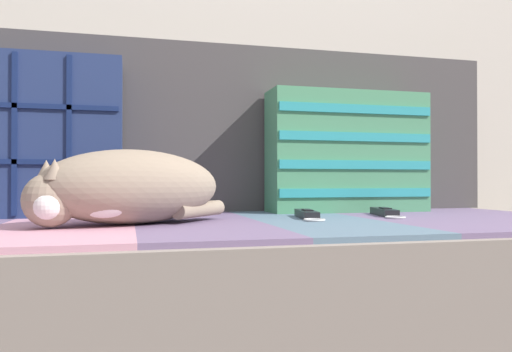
{
  "coord_description": "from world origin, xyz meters",
  "views": [
    {
      "loc": [
        -0.28,
        -1.0,
        0.47
      ],
      "look_at": [
        -0.01,
        0.05,
        0.48
      ],
      "focal_mm": 35.0,
      "sensor_mm": 36.0,
      "label": 1
    }
  ],
  "objects_px": {
    "game_remote_far": "(385,212)",
    "throw_pillow_striped": "(347,152)",
    "game_remote_near": "(307,214)",
    "couch": "(253,303)",
    "throw_pillow_quilted": "(47,137)",
    "sleeping_cat": "(126,188)"
  },
  "relations": [
    {
      "from": "couch",
      "to": "game_remote_far",
      "type": "relative_size",
      "value": 8.43
    },
    {
      "from": "couch",
      "to": "game_remote_near",
      "type": "distance_m",
      "value": 0.24
    },
    {
      "from": "sleeping_cat",
      "to": "game_remote_far",
      "type": "bearing_deg",
      "value": 9.05
    },
    {
      "from": "game_remote_near",
      "to": "game_remote_far",
      "type": "bearing_deg",
      "value": 6.95
    },
    {
      "from": "sleeping_cat",
      "to": "game_remote_near",
      "type": "height_order",
      "value": "sleeping_cat"
    },
    {
      "from": "throw_pillow_striped",
      "to": "sleeping_cat",
      "type": "relative_size",
      "value": 1.07
    },
    {
      "from": "sleeping_cat",
      "to": "throw_pillow_quilted",
      "type": "bearing_deg",
      "value": 124.35
    },
    {
      "from": "throw_pillow_quilted",
      "to": "game_remote_far",
      "type": "relative_size",
      "value": 1.98
    },
    {
      "from": "sleeping_cat",
      "to": "game_remote_near",
      "type": "xyz_separation_m",
      "value": [
        0.42,
        0.08,
        -0.07
      ]
    },
    {
      "from": "sleeping_cat",
      "to": "game_remote_far",
      "type": "distance_m",
      "value": 0.65
    },
    {
      "from": "throw_pillow_quilted",
      "to": "throw_pillow_striped",
      "type": "distance_m",
      "value": 0.82
    },
    {
      "from": "throw_pillow_striped",
      "to": "game_remote_near",
      "type": "bearing_deg",
      "value": -133.93
    },
    {
      "from": "game_remote_near",
      "to": "game_remote_far",
      "type": "distance_m",
      "value": 0.22
    },
    {
      "from": "game_remote_far",
      "to": "throw_pillow_striped",
      "type": "bearing_deg",
      "value": 96.28
    },
    {
      "from": "throw_pillow_striped",
      "to": "game_remote_near",
      "type": "xyz_separation_m",
      "value": [
        -0.2,
        -0.21,
        -0.16
      ]
    },
    {
      "from": "game_remote_near",
      "to": "throw_pillow_striped",
      "type": "bearing_deg",
      "value": 46.07
    },
    {
      "from": "throw_pillow_quilted",
      "to": "game_remote_far",
      "type": "xyz_separation_m",
      "value": [
        0.84,
        -0.18,
        -0.19
      ]
    },
    {
      "from": "couch",
      "to": "throw_pillow_quilted",
      "type": "height_order",
      "value": "throw_pillow_quilted"
    },
    {
      "from": "game_remote_far",
      "to": "sleeping_cat",
      "type": "bearing_deg",
      "value": -170.95
    },
    {
      "from": "couch",
      "to": "throw_pillow_quilted",
      "type": "xyz_separation_m",
      "value": [
        -0.48,
        0.21,
        0.39
      ]
    },
    {
      "from": "throw_pillow_quilted",
      "to": "throw_pillow_striped",
      "type": "relative_size",
      "value": 0.86
    },
    {
      "from": "game_remote_near",
      "to": "game_remote_far",
      "type": "relative_size",
      "value": 0.99
    }
  ]
}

